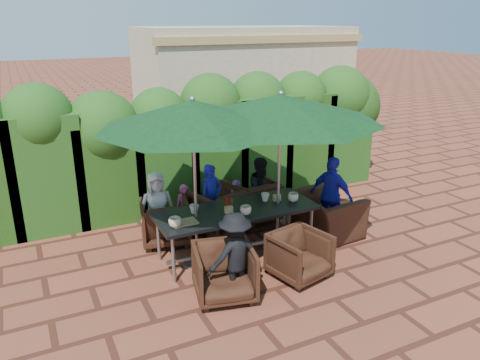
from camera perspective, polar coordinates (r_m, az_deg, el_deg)
name	(u,v)px	position (r m, az deg, el deg)	size (l,w,h in m)	color
ground	(240,253)	(7.28, 0.00, -8.89)	(80.00, 80.00, 0.00)	brown
dining_table	(236,214)	(6.95, -0.45, -4.14)	(2.41, 0.90, 0.75)	black
umbrella_left	(193,115)	(6.27, -5.78, 7.93)	(2.60, 2.60, 2.46)	gray
umbrella_right	(281,108)	(6.75, 4.98, 8.76)	(2.94, 2.94, 2.46)	gray
chair_far_left	(165,220)	(7.56, -9.12, -4.80)	(0.75, 0.70, 0.77)	black
chair_far_mid	(220,208)	(7.82, -2.48, -3.45)	(0.82, 0.77, 0.84)	black
chair_far_right	(253,198)	(8.26, 1.54, -2.26)	(0.79, 0.74, 0.82)	black
chair_near_left	(224,270)	(6.06, -1.91, -10.92)	(0.75, 0.70, 0.77)	black
chair_near_right	(300,253)	(6.56, 7.30, -8.86)	(0.70, 0.66, 0.72)	black
chair_end_right	(326,208)	(7.83, 10.45, -3.39)	(1.06, 0.69, 0.93)	black
adult_far_left	(157,207)	(7.57, -10.08, -3.25)	(0.57, 0.34, 1.15)	silver
adult_far_mid	(211,198)	(7.86, -3.50, -2.15)	(0.41, 0.34, 1.15)	#2121B4
adult_far_right	(262,191)	(8.09, 2.67, -1.34)	(0.57, 0.35, 1.19)	black
adult_near_left	(235,255)	(6.01, -0.60, -9.16)	(0.73, 0.34, 1.15)	black
adult_end_right	(332,196)	(7.84, 11.10, -1.89)	(0.77, 0.39, 1.32)	#2121B4
child_left	(185,208)	(7.89, -6.71, -3.44)	(0.30, 0.24, 0.83)	#DA4D94
child_right	(237,203)	(8.09, -0.38, -2.77)	(0.29, 0.24, 0.81)	#824BA3
pedestrian_a	(232,131)	(11.21, -0.95, 5.99)	(1.64, 0.59, 1.76)	#2D8A25
pedestrian_b	(247,126)	(11.59, 0.80, 6.61)	(0.88, 0.54, 1.83)	#DA4D94
pedestrian_c	(276,128)	(12.01, 4.41, 6.36)	(1.00, 0.46, 1.57)	#9899A1
cup_a	(175,222)	(6.38, -7.95, -5.13)	(0.17, 0.17, 0.14)	beige
cup_b	(194,209)	(6.79, -5.61, -3.55)	(0.14, 0.14, 0.13)	beige
cup_c	(246,210)	(6.72, 0.70, -3.71)	(0.16, 0.16, 0.13)	beige
cup_d	(265,197)	(7.22, 3.09, -2.08)	(0.13, 0.13, 0.12)	beige
cup_e	(293,197)	(7.24, 6.49, -2.10)	(0.17, 0.17, 0.13)	beige
ketchup_bottle	(227,203)	(6.91, -1.56, -2.85)	(0.04, 0.04, 0.17)	#B20C0A
sauce_bottle	(231,204)	(6.90, -1.08, -2.88)	(0.04, 0.04, 0.17)	#4C230C
serving_tray	(184,222)	(6.51, -6.79, -5.15)	(0.35, 0.25, 0.02)	olive
number_block_left	(229,210)	(6.78, -1.39, -3.62)	(0.12, 0.06, 0.10)	tan
number_block_right	(277,198)	(7.24, 4.51, -2.17)	(0.12, 0.06, 0.10)	tan
hedge_wall	(178,134)	(8.77, -7.55, 5.56)	(9.10, 1.60, 2.50)	black
building	(243,82)	(14.37, 0.37, 11.84)	(6.20, 3.08, 3.20)	beige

